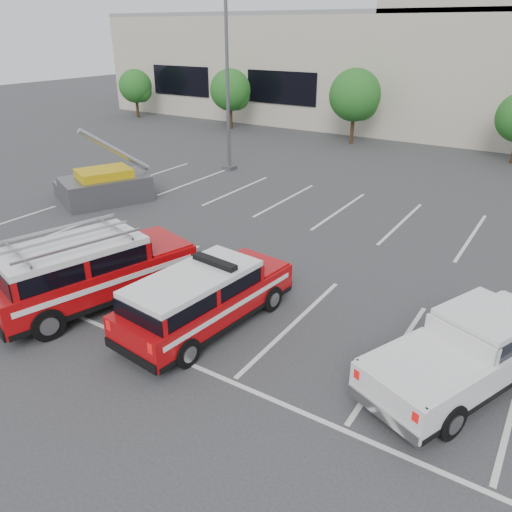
{
  "coord_description": "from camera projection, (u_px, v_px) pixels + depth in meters",
  "views": [
    {
      "loc": [
        8.0,
        -10.05,
        7.21
      ],
      "look_at": [
        0.74,
        1.19,
        1.05
      ],
      "focal_mm": 35.0,
      "sensor_mm": 36.0,
      "label": 1
    }
  ],
  "objects": [
    {
      "name": "light_pole_left",
      "position": [
        227.0,
        70.0,
        25.55
      ],
      "size": [
        0.9,
        0.6,
        10.24
      ],
      "color": "#59595E",
      "rests_on": "ground"
    },
    {
      "name": "tree_mid_left",
      "position": [
        356.0,
        97.0,
        32.6
      ],
      "size": [
        3.37,
        3.37,
        4.85
      ],
      "color": "#3F2B19",
      "rests_on": "ground"
    },
    {
      "name": "ladder_suv",
      "position": [
        90.0,
        275.0,
        14.0
      ],
      "size": [
        3.6,
        5.93,
        2.19
      ],
      "rotation": [
        0.0,
        0.0,
        -0.28
      ],
      "color": "#A4070B",
      "rests_on": "ground"
    },
    {
      "name": "stall_markings",
      "position": [
        288.0,
        245.0,
        18.06
      ],
      "size": [
        23.0,
        15.0,
        0.01
      ],
      "primitive_type": "cube",
      "color": "silver",
      "rests_on": "ground"
    },
    {
      "name": "tree_left",
      "position": [
        232.0,
        91.0,
        37.63
      ],
      "size": [
        3.07,
        3.07,
        4.42
      ],
      "color": "#3F2B19",
      "rests_on": "ground"
    },
    {
      "name": "utility_rig",
      "position": [
        103.0,
        187.0,
        22.43
      ],
      "size": [
        4.54,
        4.3,
        3.36
      ],
      "rotation": [
        0.0,
        0.0,
        -0.43
      ],
      "color": "#59595E",
      "rests_on": "ground"
    },
    {
      "name": "convention_building",
      "position": [
        474.0,
        64.0,
        36.88
      ],
      "size": [
        60.0,
        16.99,
        13.2
      ],
      "color": "beige",
      "rests_on": "ground"
    },
    {
      "name": "tree_far_left",
      "position": [
        137.0,
        87.0,
        42.67
      ],
      "size": [
        2.77,
        2.77,
        3.99
      ],
      "color": "#3F2B19",
      "rests_on": "ground"
    },
    {
      "name": "white_pickup",
      "position": [
        469.0,
        356.0,
        10.91
      ],
      "size": [
        3.74,
        5.59,
        1.63
      ],
      "rotation": [
        0.0,
        0.0,
        -0.4
      ],
      "color": "silver",
      "rests_on": "ground"
    },
    {
      "name": "ground",
      "position": [
        213.0,
        297.0,
        14.62
      ],
      "size": [
        120.0,
        120.0,
        0.0
      ],
      "primitive_type": "plane",
      "color": "#313133",
      "rests_on": "ground"
    },
    {
      "name": "fire_chief_suv",
      "position": [
        205.0,
        302.0,
        12.93
      ],
      "size": [
        2.35,
        5.22,
        1.78
      ],
      "rotation": [
        0.0,
        0.0,
        -0.1
      ],
      "color": "#A4070B",
      "rests_on": "ground"
    }
  ]
}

